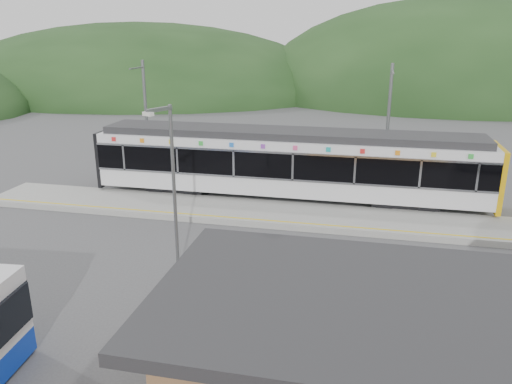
# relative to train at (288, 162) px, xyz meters

# --- Properties ---
(ground) EXTENTS (120.00, 120.00, 0.00)m
(ground) POSITION_rel_train_xyz_m (-2.00, -6.00, -2.06)
(ground) COLOR #4C4C4F
(ground) RESTS_ON ground
(hills) EXTENTS (146.00, 149.00, 26.00)m
(hills) POSITION_rel_train_xyz_m (4.19, -0.71, -2.06)
(hills) COLOR #1E3D19
(hills) RESTS_ON ground
(platform) EXTENTS (26.00, 3.20, 0.30)m
(platform) POSITION_rel_train_xyz_m (-2.00, -2.70, -1.91)
(platform) COLOR #9E9E99
(platform) RESTS_ON ground
(yellow_line) EXTENTS (26.00, 0.10, 0.01)m
(yellow_line) POSITION_rel_train_xyz_m (-2.00, -4.00, -1.76)
(yellow_line) COLOR yellow
(yellow_line) RESTS_ON platform
(train) EXTENTS (20.44, 3.01, 3.74)m
(train) POSITION_rel_train_xyz_m (0.00, 0.00, 0.00)
(train) COLOR black
(train) RESTS_ON ground
(catenary_mast_west) EXTENTS (0.18, 1.80, 7.00)m
(catenary_mast_west) POSITION_rel_train_xyz_m (-9.00, 2.56, 1.58)
(catenary_mast_west) COLOR slate
(catenary_mast_west) RESTS_ON ground
(catenary_mast_east) EXTENTS (0.18, 1.80, 7.00)m
(catenary_mast_east) POSITION_rel_train_xyz_m (5.00, 2.56, 1.58)
(catenary_mast_east) COLOR slate
(catenary_mast_east) RESTS_ON ground
(station_shelter) EXTENTS (9.20, 6.20, 3.00)m
(station_shelter) POSITION_rel_train_xyz_m (4.00, -15.00, -0.51)
(station_shelter) COLOR olive
(station_shelter) RESTS_ON ground
(lamp_post) EXTENTS (0.53, 1.16, 6.30)m
(lamp_post) POSITION_rel_train_xyz_m (-2.40, -9.85, 1.69)
(lamp_post) COLOR slate
(lamp_post) RESTS_ON ground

